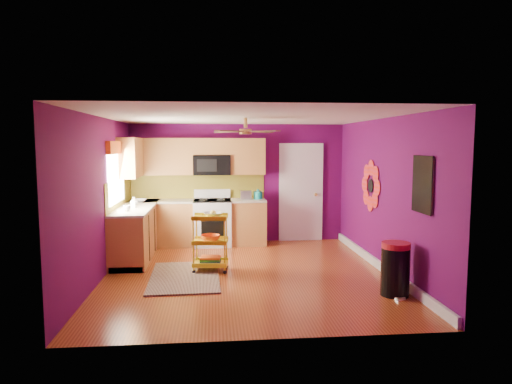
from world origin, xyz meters
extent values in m
plane|color=maroon|center=(0.00, 0.00, 0.00)|extent=(5.00, 5.00, 0.00)
cube|color=#580A4F|center=(0.00, 2.50, 1.25)|extent=(4.50, 0.04, 2.50)
cube|color=#580A4F|center=(0.00, -2.50, 1.25)|extent=(4.50, 0.04, 2.50)
cube|color=#580A4F|center=(-2.25, 0.00, 1.25)|extent=(0.04, 5.00, 2.50)
cube|color=#580A4F|center=(2.25, 0.00, 1.25)|extent=(0.04, 5.00, 2.50)
cube|color=silver|center=(0.00, 0.00, 2.50)|extent=(4.50, 5.00, 0.04)
cube|color=white|center=(2.22, 0.00, 0.07)|extent=(0.05, 4.90, 0.14)
cube|color=#9C5F2A|center=(-1.95, 1.35, 0.45)|extent=(0.60, 2.30, 0.90)
cube|color=#9C5F2A|center=(-0.85, 2.20, 0.45)|extent=(2.80, 0.60, 0.90)
cube|color=beige|center=(-1.95, 1.35, 0.92)|extent=(0.63, 2.30, 0.04)
cube|color=beige|center=(-0.85, 2.20, 0.92)|extent=(2.80, 0.63, 0.04)
cube|color=black|center=(-1.95, 1.35, 0.05)|extent=(0.54, 2.30, 0.10)
cube|color=black|center=(-0.85, 2.20, 0.05)|extent=(2.80, 0.54, 0.10)
cube|color=white|center=(-0.55, 2.17, 0.46)|extent=(0.76, 0.66, 0.92)
cube|color=black|center=(-0.55, 2.17, 0.93)|extent=(0.76, 0.62, 0.03)
cube|color=white|center=(-0.55, 2.45, 1.04)|extent=(0.76, 0.06, 0.18)
cube|color=black|center=(-0.55, 1.84, 0.45)|extent=(0.45, 0.02, 0.55)
cube|color=#9C5F2A|center=(-1.59, 2.33, 1.83)|extent=(1.32, 0.33, 0.75)
cube|color=#9C5F2A|center=(0.19, 2.33, 1.83)|extent=(0.72, 0.33, 0.75)
cube|color=#9C5F2A|center=(-0.55, 2.33, 2.03)|extent=(0.76, 0.33, 0.34)
cube|color=#9C5F2A|center=(-2.08, 1.85, 1.83)|extent=(0.33, 1.30, 0.75)
cube|color=black|center=(-0.55, 2.30, 1.65)|extent=(0.76, 0.38, 0.40)
cube|color=#676617|center=(-0.85, 2.49, 1.20)|extent=(2.80, 0.01, 0.51)
cube|color=#676617|center=(-2.24, 1.35, 1.20)|extent=(0.01, 2.30, 0.51)
cube|color=white|center=(-2.23, 1.05, 1.55)|extent=(0.03, 1.20, 1.00)
cube|color=orange|center=(-2.20, 1.05, 2.02)|extent=(0.08, 1.35, 0.22)
cube|color=white|center=(1.35, 2.48, 1.02)|extent=(0.85, 0.04, 2.05)
cube|color=white|center=(1.35, 2.46, 1.02)|extent=(0.95, 0.02, 2.15)
sphere|color=#BF8C3F|center=(1.67, 2.42, 1.00)|extent=(0.07, 0.07, 0.07)
cylinder|color=black|center=(2.23, 0.60, 1.35)|extent=(0.01, 0.24, 0.24)
cube|color=teal|center=(2.23, -1.40, 1.55)|extent=(0.03, 0.52, 0.72)
cube|color=black|center=(2.21, -1.40, 1.55)|extent=(0.01, 0.56, 0.76)
cylinder|color=#BF8C3F|center=(0.00, 0.20, 2.42)|extent=(0.06, 0.06, 0.16)
cylinder|color=#BF8C3F|center=(0.00, 0.20, 2.28)|extent=(0.20, 0.20, 0.08)
cube|color=#4C2D19|center=(0.27, 0.47, 2.28)|extent=(0.47, 0.47, 0.01)
cube|color=#4C2D19|center=(-0.27, 0.47, 2.28)|extent=(0.47, 0.47, 0.01)
cube|color=#4C2D19|center=(-0.27, -0.07, 2.28)|extent=(0.47, 0.47, 0.01)
cube|color=#4C2D19|center=(0.27, -0.07, 2.28)|extent=(0.47, 0.47, 0.01)
cube|color=black|center=(-0.98, -0.12, 0.01)|extent=(1.10, 1.75, 0.02)
cylinder|color=yellow|center=(-0.85, 0.07, 0.47)|extent=(0.02, 0.02, 0.86)
cylinder|color=yellow|center=(-0.35, 0.02, 0.47)|extent=(0.02, 0.02, 0.86)
cylinder|color=yellow|center=(-0.81, 0.41, 0.47)|extent=(0.02, 0.02, 0.86)
cylinder|color=yellow|center=(-0.32, 0.36, 0.47)|extent=(0.02, 0.02, 0.86)
sphere|color=black|center=(-0.85, 0.07, 0.03)|extent=(0.06, 0.06, 0.06)
sphere|color=black|center=(-0.35, 0.02, 0.03)|extent=(0.06, 0.06, 0.06)
sphere|color=black|center=(-0.81, 0.41, 0.03)|extent=(0.06, 0.06, 0.06)
sphere|color=black|center=(-0.32, 0.36, 0.03)|extent=(0.06, 0.06, 0.06)
cube|color=yellow|center=(-0.58, 0.22, 0.88)|extent=(0.60, 0.47, 0.03)
cube|color=yellow|center=(-0.58, 0.22, 0.49)|extent=(0.60, 0.47, 0.03)
cube|color=yellow|center=(-0.58, 0.22, 0.12)|extent=(0.60, 0.47, 0.03)
imported|color=beige|center=(-0.53, 0.21, 0.94)|extent=(0.34, 0.34, 0.08)
sphere|color=yellow|center=(-0.53, 0.21, 0.96)|extent=(0.10, 0.10, 0.10)
imported|color=orange|center=(-0.58, 0.22, 0.55)|extent=(0.35, 0.35, 0.10)
cube|color=navy|center=(-0.58, 0.22, 0.16)|extent=(0.35, 0.28, 0.04)
cube|color=#267233|center=(-0.58, 0.22, 0.20)|extent=(0.35, 0.28, 0.04)
cube|color=orange|center=(-0.58, 0.22, 0.23)|extent=(0.35, 0.28, 0.03)
cylinder|color=black|center=(1.96, -1.24, 0.33)|extent=(0.50, 0.50, 0.66)
cylinder|color=#B01922|center=(1.96, -1.24, 0.70)|extent=(0.39, 0.39, 0.08)
cube|color=beige|center=(1.96, -1.43, 0.02)|extent=(0.15, 0.11, 0.03)
cylinder|color=teal|center=(0.40, 2.22, 1.02)|extent=(0.18, 0.18, 0.16)
sphere|color=teal|center=(0.40, 2.22, 1.12)|extent=(0.06, 0.06, 0.06)
cube|color=beige|center=(0.15, 2.20, 1.03)|extent=(0.22, 0.15, 0.18)
imported|color=#EA3F72|center=(-1.96, 1.15, 1.03)|extent=(0.09, 0.09, 0.19)
imported|color=white|center=(-2.00, 1.50, 1.02)|extent=(0.12, 0.12, 0.16)
imported|color=white|center=(-1.96, 2.00, 0.97)|extent=(0.24, 0.24, 0.06)
imported|color=white|center=(-2.00, 0.72, 0.99)|extent=(0.13, 0.13, 0.10)
camera|label=1|loc=(-0.52, -7.15, 2.08)|focal=32.00mm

